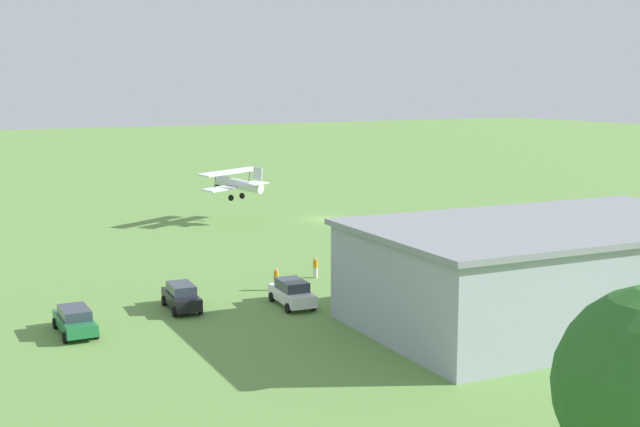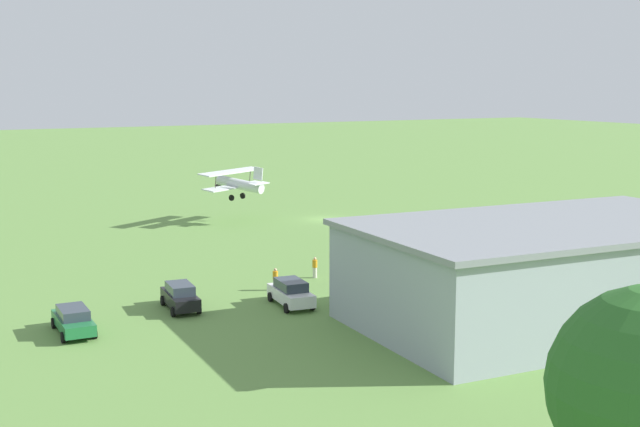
# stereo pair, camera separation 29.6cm
# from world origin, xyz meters

# --- Properties ---
(ground_plane) EXTENTS (400.00, 400.00, 0.00)m
(ground_plane) POSITION_xyz_m (0.00, 0.00, 0.00)
(ground_plane) COLOR #608C42
(hangar) EXTENTS (25.54, 15.26, 6.22)m
(hangar) POSITION_xyz_m (5.88, 41.10, 3.12)
(hangar) COLOR #99A3AD
(hangar) RESTS_ON ground_plane
(biplane) EXTENTS (8.90, 7.12, 3.66)m
(biplane) POSITION_xyz_m (9.03, -2.77, 4.19)
(biplane) COLOR silver
(car_blue) EXTENTS (2.36, 4.13, 1.67)m
(car_blue) POSITION_xyz_m (-4.73, 27.65, 0.86)
(car_blue) COLOR #23389E
(car_blue) RESTS_ON ground_plane
(car_white) EXTENTS (2.31, 4.69, 1.74)m
(car_white) POSITION_xyz_m (18.89, 30.43, 0.89)
(car_white) COLOR white
(car_white) RESTS_ON ground_plane
(car_black) EXTENTS (2.19, 4.56, 1.72)m
(car_black) POSITION_xyz_m (25.66, 27.92, 0.88)
(car_black) COLOR black
(car_black) RESTS_ON ground_plane
(car_green) EXTENTS (2.05, 4.73, 1.56)m
(car_green) POSITION_xyz_m (32.93, 30.07, 0.82)
(car_green) COLOR #1E6B38
(car_green) RESTS_ON ground_plane
(person_watching_takeoff) EXTENTS (0.48, 0.48, 1.76)m
(person_watching_takeoff) POSITION_xyz_m (6.67, 26.30, 0.88)
(person_watching_takeoff) COLOR #3F3F47
(person_watching_takeoff) RESTS_ON ground_plane
(person_near_hangar_door) EXTENTS (0.42, 0.42, 1.60)m
(person_near_hangar_door) POSITION_xyz_m (8.17, 24.52, 0.79)
(person_near_hangar_door) COLOR #33723F
(person_near_hangar_door) RESTS_ON ground_plane
(person_by_parked_cars) EXTENTS (0.42, 0.42, 1.71)m
(person_by_parked_cars) POSITION_xyz_m (-5.92, 31.40, 0.85)
(person_by_parked_cars) COLOR navy
(person_by_parked_cars) RESTS_ON ground_plane
(person_at_fence_line) EXTENTS (0.53, 0.53, 1.59)m
(person_at_fence_line) POSITION_xyz_m (13.75, 23.96, 0.79)
(person_at_fence_line) COLOR beige
(person_at_fence_line) RESTS_ON ground_plane
(person_walking_on_apron) EXTENTS (0.53, 0.53, 1.60)m
(person_walking_on_apron) POSITION_xyz_m (18.02, 26.09, 0.79)
(person_walking_on_apron) COLOR #72338C
(person_walking_on_apron) RESTS_ON ground_plane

